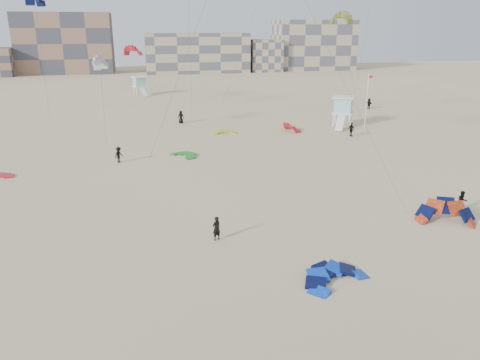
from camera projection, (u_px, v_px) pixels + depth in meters
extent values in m
plane|color=beige|center=(276.00, 263.00, 28.17)|extent=(320.00, 320.00, 0.00)
imported|color=black|center=(216.00, 228.00, 31.03)|extent=(0.72, 0.63, 1.67)
imported|color=black|center=(462.00, 202.00, 35.73)|extent=(0.89, 0.72, 1.70)
imported|color=black|center=(119.00, 155.00, 49.05)|extent=(1.17, 1.22, 1.67)
imported|color=black|center=(351.00, 129.00, 60.89)|extent=(0.81, 1.15, 1.81)
imported|color=black|center=(181.00, 117.00, 69.29)|extent=(0.92, 0.60, 1.88)
imported|color=black|center=(369.00, 104.00, 81.64)|extent=(0.96, 1.79, 1.84)
cylinder|color=#3F3F3F|center=(184.00, 61.00, 41.48)|extent=(7.16, 6.58, 19.39)
cylinder|color=#3F3F3F|center=(318.00, 27.00, 38.95)|extent=(6.42, 22.35, 25.21)
cylinder|color=#3F3F3F|center=(103.00, 102.00, 55.87)|extent=(0.65, 8.34, 8.22)
cylinder|color=#3F3F3F|center=(189.00, 30.00, 63.29)|extent=(1.01, 9.79, 24.44)
cylinder|color=#3F3F3F|center=(351.00, 74.00, 60.95)|extent=(1.78, 13.10, 13.69)
cylinder|color=#3F3F3F|center=(364.00, 41.00, 76.75)|extent=(1.68, 0.91, 20.83)
cylinder|color=#3F3F3F|center=(43.00, 61.00, 64.56)|extent=(0.70, 3.18, 16.19)
cylinder|color=#3F3F3F|center=(242.00, 46.00, 78.68)|extent=(6.78, 0.66, 19.18)
cylinder|color=#3F3F3F|center=(149.00, 77.00, 82.85)|extent=(5.42, 7.29, 8.47)
cube|color=white|center=(343.00, 113.00, 66.99)|extent=(3.94, 3.94, 0.14)
cube|color=#93BFC9|center=(343.00, 105.00, 66.64)|extent=(3.24, 3.24, 2.06)
cube|color=white|center=(344.00, 97.00, 66.30)|extent=(4.08, 4.08, 0.16)
cube|color=white|center=(350.00, 123.00, 64.70)|extent=(2.36, 3.05, 1.71)
cube|color=white|center=(140.00, 87.00, 98.51)|extent=(3.26, 3.26, 0.13)
cube|color=#93BFC9|center=(139.00, 82.00, 98.20)|extent=(2.68, 2.68, 1.86)
cube|color=white|center=(139.00, 77.00, 97.88)|extent=(3.38, 3.38, 0.15)
cube|color=white|center=(140.00, 92.00, 96.44)|extent=(1.67, 2.80, 1.54)
cylinder|color=white|center=(367.00, 102.00, 64.45)|extent=(0.10, 0.10, 7.66)
cube|color=#D01B42|center=(371.00, 77.00, 63.47)|extent=(0.57, 0.02, 0.38)
cube|color=#856350|center=(66.00, 43.00, 144.54)|extent=(28.00, 14.00, 18.00)
cube|color=tan|center=(196.00, 53.00, 149.33)|extent=(32.00, 16.00, 12.00)
cube|color=tan|center=(313.00, 45.00, 158.17)|extent=(26.00, 14.00, 16.00)
cube|color=tan|center=(264.00, 55.00, 151.95)|extent=(10.00, 10.00, 10.00)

